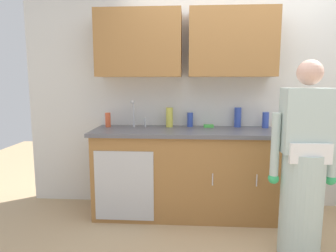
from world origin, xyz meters
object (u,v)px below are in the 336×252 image
(sink, at_px, (135,130))
(bottle_dish_liquid, at_px, (169,117))
(cup_by_sink, at_px, (276,129))
(bottle_soap, at_px, (108,120))
(bottle_water_tall, at_px, (190,120))
(bottle_water_short, at_px, (266,120))
(bottle_cleaner_spray, at_px, (238,117))
(sponge, at_px, (209,126))
(person_at_sink, at_px, (303,175))

(sink, height_order, bottle_dish_liquid, sink)
(sink, height_order, cup_by_sink, sink)
(bottle_soap, distance_m, bottle_dish_liquid, 0.70)
(bottle_dish_liquid, bearing_deg, sink, -154.28)
(bottle_water_tall, distance_m, bottle_water_short, 0.84)
(sink, height_order, bottle_soap, sink)
(cup_by_sink, bearing_deg, bottle_soap, 170.58)
(sink, distance_m, bottle_cleaner_spray, 1.16)
(bottle_soap, xyz_separation_m, cup_by_sink, (1.78, -0.30, -0.04))
(bottle_dish_liquid, bearing_deg, sponge, -0.23)
(bottle_dish_liquid, bearing_deg, bottle_soap, -176.62)
(sink, xyz_separation_m, sponge, (0.80, 0.17, 0.03))
(bottle_water_tall, bearing_deg, bottle_water_short, -2.41)
(bottle_dish_liquid, xyz_separation_m, bottle_water_short, (1.07, 0.01, -0.02))
(bottle_dish_liquid, distance_m, bottle_water_tall, 0.24)
(bottle_dish_liquid, bearing_deg, bottle_water_short, 0.41)
(bottle_water_short, bearing_deg, bottle_cleaner_spray, 172.15)
(bottle_soap, relative_size, bottle_dish_liquid, 0.73)
(bottle_dish_liquid, relative_size, sponge, 1.99)
(bottle_cleaner_spray, xyz_separation_m, bottle_dish_liquid, (-0.77, -0.05, -0.00))
(person_at_sink, distance_m, bottle_soap, 2.07)
(sink, relative_size, person_at_sink, 0.31)
(bottle_water_short, xyz_separation_m, sponge, (-0.63, -0.01, -0.07))
(person_at_sink, xyz_separation_m, bottle_cleaner_spray, (-0.38, 0.97, 0.36))
(bottle_water_short, bearing_deg, sponge, -179.14)
(bottle_cleaner_spray, bearing_deg, cup_by_sink, -50.20)
(person_at_sink, xyz_separation_m, cup_by_sink, (-0.06, 0.58, 0.29))
(sink, xyz_separation_m, bottle_soap, (-0.33, 0.13, 0.09))
(bottle_soap, bearing_deg, sponge, 1.98)
(sink, bearing_deg, bottle_cleaner_spray, 11.17)
(sink, relative_size, sponge, 4.55)
(bottle_water_short, bearing_deg, bottle_soap, -178.42)
(bottle_soap, bearing_deg, sink, -21.91)
(person_at_sink, distance_m, bottle_water_tall, 1.37)
(sink, relative_size, cup_by_sink, 5.93)
(person_at_sink, distance_m, sponge, 1.19)
(bottle_soap, relative_size, bottle_water_short, 0.92)
(person_at_sink, distance_m, bottle_water_short, 0.99)
(bottle_soap, distance_m, bottle_water_tall, 0.93)
(cup_by_sink, distance_m, sponge, 0.73)
(bottle_water_short, bearing_deg, bottle_dish_liquid, -179.59)
(person_at_sink, relative_size, bottle_soap, 10.07)
(bottle_soap, distance_m, cup_by_sink, 1.81)
(bottle_soap, xyz_separation_m, bottle_water_tall, (0.93, 0.08, -0.00))
(bottle_cleaner_spray, height_order, sponge, bottle_cleaner_spray)
(sink, height_order, bottle_cleaner_spray, sink)
(bottle_cleaner_spray, relative_size, sponge, 2.00)
(bottle_cleaner_spray, xyz_separation_m, sponge, (-0.33, -0.05, -0.09))
(bottle_water_short, height_order, cup_by_sink, bottle_water_short)
(person_at_sink, xyz_separation_m, bottle_water_tall, (-0.92, 0.96, 0.33))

